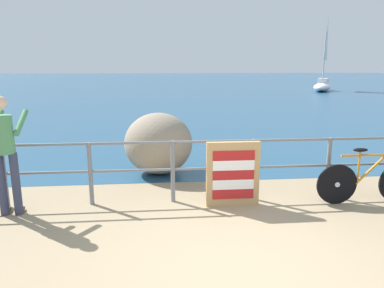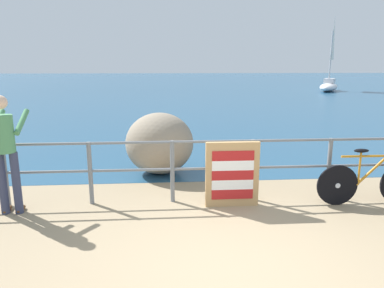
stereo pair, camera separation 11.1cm
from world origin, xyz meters
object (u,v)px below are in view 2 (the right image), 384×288
object	(u,v)px
person_at_railing	(6,149)
breakwater_boulder_main	(160,143)
folded_deckchair_stack	(232,174)
sailboat	(329,83)
bicycle	(379,176)

from	to	relation	value
person_at_railing	breakwater_boulder_main	world-z (taller)	person_at_railing
folded_deckchair_stack	sailboat	world-z (taller)	sailboat
person_at_railing	breakwater_boulder_main	size ratio (longest dim) A/B	1.28
person_at_railing	sailboat	xyz separation A→B (m)	(16.18, 24.20, -0.28)
person_at_railing	sailboat	size ratio (longest dim) A/B	0.29
person_at_railing	breakwater_boulder_main	distance (m)	2.93
folded_deckchair_stack	sailboat	size ratio (longest dim) A/B	0.17
sailboat	bicycle	bearing A→B (deg)	9.01
person_at_railing	folded_deckchair_stack	distance (m)	3.40
bicycle	person_at_railing	xyz separation A→B (m)	(-5.71, 0.07, 0.53)
folded_deckchair_stack	breakwater_boulder_main	bearing A→B (deg)	121.91
bicycle	sailboat	xyz separation A→B (m)	(10.46, 24.27, 0.24)
bicycle	folded_deckchair_stack	xyz separation A→B (m)	(-2.35, 0.10, 0.06)
breakwater_boulder_main	folded_deckchair_stack	bearing A→B (deg)	-58.09
bicycle	sailboat	size ratio (longest dim) A/B	0.28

